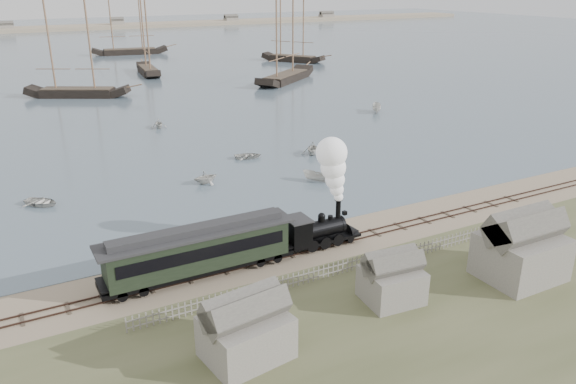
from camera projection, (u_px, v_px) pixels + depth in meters
name	position (u px, v px, depth m)	size (l,w,h in m)	color
ground	(289.00, 242.00, 50.09)	(600.00, 600.00, 0.00)	tan
harbor_water	(51.00, 49.00, 190.04)	(600.00, 336.00, 0.06)	#4A5D6A
rail_track	(300.00, 251.00, 48.42)	(120.00, 1.80, 0.16)	#38251E
picket_fence_west	(256.00, 297.00, 41.44)	(19.00, 0.10, 1.20)	slate
picket_fence_east	(454.00, 246.00, 49.45)	(15.00, 0.10, 1.20)	slate
shed_left	(247.00, 356.00, 34.95)	(5.00, 4.00, 4.10)	slate
shed_mid	(390.00, 300.00, 41.09)	(4.00, 3.50, 3.60)	slate
shed_right	(517.00, 277.00, 44.32)	(6.00, 5.00, 5.10)	slate
far_spit	(29.00, 31.00, 255.92)	(500.00, 20.00, 1.80)	tan
locomotive	(331.00, 199.00, 48.29)	(7.46, 2.79, 9.30)	black
passenger_coach	(199.00, 249.00, 43.59)	(15.49, 2.99, 3.76)	black
beached_dinghy	(266.00, 242.00, 49.19)	(4.02, 2.87, 0.83)	beige
rowboat_0	(41.00, 202.00, 58.03)	(3.77, 2.69, 0.78)	beige
rowboat_1	(205.00, 177.00, 64.19)	(2.95, 2.55, 1.56)	beige
rowboat_2	(316.00, 176.00, 64.91)	(3.22, 1.21, 1.24)	beige
rowboat_3	(248.00, 156.00, 73.39)	(3.53, 2.52, 0.73)	beige
rowboat_4	(312.00, 148.00, 74.87)	(3.28, 2.83, 1.73)	beige
rowboat_5	(376.00, 108.00, 98.79)	(3.89, 1.46, 1.50)	beige
rowboat_7	(159.00, 123.00, 88.24)	(2.83, 2.45, 1.49)	beige
schooner_2	(72.00, 45.00, 108.65)	(20.20, 4.66, 20.00)	black
schooner_3	(145.00, 33.00, 135.34)	(17.21, 3.97, 20.00)	black
schooner_4	(286.00, 36.00, 125.89)	(23.20, 5.35, 20.00)	black
schooner_5	(293.00, 25.00, 157.01)	(18.63, 4.30, 20.00)	black
schooner_8	(127.00, 21.00, 172.79)	(22.88, 5.28, 20.00)	black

